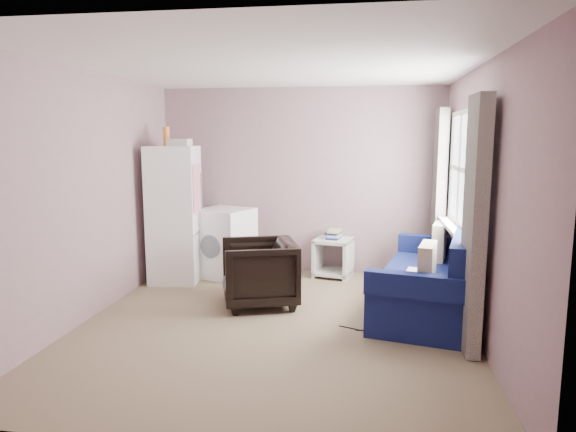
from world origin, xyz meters
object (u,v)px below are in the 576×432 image
Objects in this scene: armchair at (259,269)px; fridge at (174,214)px; washing_machine at (225,241)px; sofa at (433,282)px; side_table at (333,255)px.

armchair is 0.41× the size of fridge.
fridge is (-1.26, 0.78, 0.48)m from armchair.
washing_machine is (0.56, 0.34, -0.41)m from fridge.
armchair is at bearing -166.21° from sofa.
fridge is 2.14m from side_table.
side_table is 0.29× the size of sofa.
fridge is at bearing -139.67° from armchair.
fridge reaches higher than side_table.
sofa is (1.87, 0.03, -0.07)m from armchair.
fridge reaches higher than armchair.
armchair is 0.89× the size of washing_machine.
washing_machine is at bearing -173.09° from side_table.
washing_machine is at bearing -165.97° from armchair.
washing_machine is at bearing 169.83° from sofa.
sofa is at bearing -2.92° from washing_machine.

